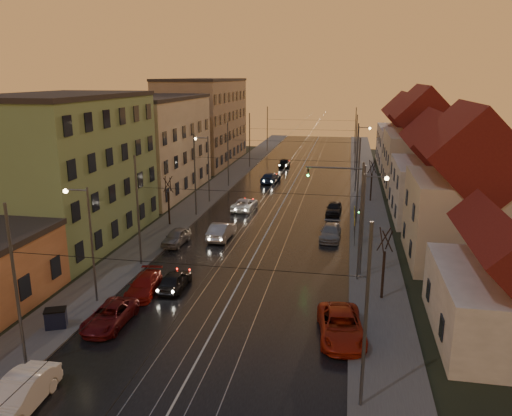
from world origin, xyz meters
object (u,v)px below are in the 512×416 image
Objects in this scene: parked_left_0 at (19,395)px; driving_car_1 at (222,231)px; parked_right_2 at (334,208)px; parked_right_0 at (341,326)px; dumpster at (56,319)px; street_lamp_3 at (360,148)px; parked_right_1 at (331,232)px; street_lamp_1 at (367,215)px; traffic_light_mast at (352,194)px; street_lamp_0 at (87,234)px; parked_left_3 at (176,237)px; driving_car_3 at (270,178)px; parked_left_1 at (109,316)px; parked_left_2 at (144,285)px; street_lamp_2 at (206,163)px; driving_car_2 at (245,204)px; driving_car_4 at (284,163)px; driving_car_0 at (175,280)px.

driving_car_1 is at bearing 80.94° from parked_left_0.
parked_right_2 is (10.09, 10.76, -0.11)m from driving_car_1.
dumpster is at bearing -179.65° from parked_right_0.
street_lamp_3 is 1.74× the size of parked_right_1.
traffic_light_mast is at bearing 97.91° from street_lamp_1.
parked_left_3 is (1.55, 12.54, -4.20)m from street_lamp_0.
parked_right_0 is 1.39× the size of parked_right_2.
dumpster is at bearing 107.37° from parked_left_0.
parked_right_1 is (-1.79, 0.62, -3.93)m from traffic_light_mast.
street_lamp_3 is 32.20m from driving_car_1.
driving_car_3 is 43.77m from parked_left_1.
street_lamp_0 is 5.49m from parked_left_2.
street_lamp_1 is at bearing -77.16° from parked_right_2.
driving_car_1 is 13.09m from parked_left_2.
parked_right_0 is at bearing 4.99° from parked_left_1.
parked_right_2 is (-2.90, -18.42, -4.21)m from street_lamp_3.
street_lamp_2 is 6.67× the size of dumpster.
street_lamp_1 is 1.11× the size of traffic_light_mast.
street_lamp_2 is at bearing 132.32° from street_lamp_1.
parked_right_0 is (14.32, 9.32, -0.02)m from parked_left_0.
parked_left_3 is at bearing 94.69° from parked_left_1.
traffic_light_mast is 15.57m from driving_car_2.
street_lamp_3 is at bearing 72.21° from parked_left_1.
street_lamp_2 is at bearing 144.93° from traffic_light_mast.
street_lamp_1 is 1.00× the size of street_lamp_2.
parked_right_0 is 1.20× the size of parked_right_1.
driving_car_4 is 0.96× the size of parked_left_1.
driving_car_4 is 57.83m from dumpster.
driving_car_3 is 28.61m from parked_left_3.
driving_car_4 is (-12.07, 9.59, -4.12)m from street_lamp_3.
traffic_light_mast reaches higher than parked_right_2.
parked_right_1 reaches higher than parked_left_1.
driving_car_2 is (0.03, 10.49, -0.10)m from driving_car_1.
driving_car_4 is at bearing 141.53° from street_lamp_3.
street_lamp_0 is 1.98× the size of parked_left_3.
street_lamp_3 is at bearing -121.88° from driving_car_2.
parked_left_3 is 0.88× the size of parked_right_1.
street_lamp_2 is at bearing 65.70° from dumpster.
parked_left_2 is 1.11× the size of parked_left_3.
parked_right_0 is (10.89, -42.58, 0.04)m from driving_car_3.
driving_car_0 is 50.51m from driving_car_4.
parked_left_2 is 0.81× the size of parked_right_0.
parked_left_0 is at bearing 88.28° from driving_car_2.
driving_car_0 is at bearing -79.20° from street_lamp_2.
driving_car_2 is at bearing 85.13° from driving_car_4.
street_lamp_3 reaches higher than parked_left_2.
street_lamp_0 is at bearing -93.09° from parked_left_3.
parked_left_2 reaches higher than dumpster.
parked_right_2 is (12.65, 28.41, 0.03)m from parked_left_1.
street_lamp_3 is 1.79× the size of driving_car_4.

